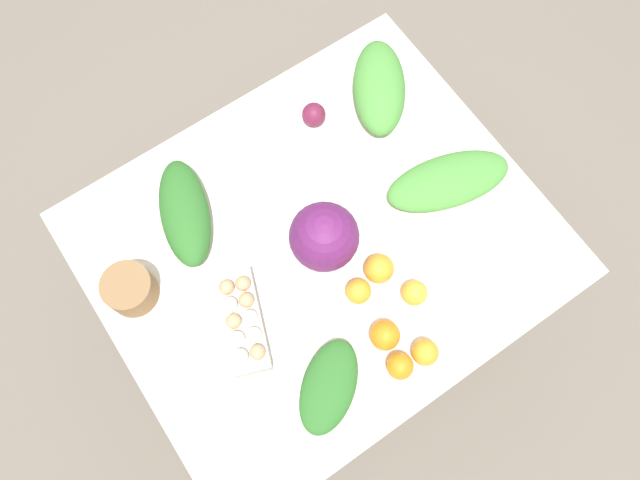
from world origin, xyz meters
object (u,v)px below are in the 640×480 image
(beet_root, at_px, (314,114))
(orange_4, at_px, (385,335))
(orange_3, at_px, (415,293))
(greens_bunch_scallion, at_px, (448,181))
(egg_carton, at_px, (243,321))
(greens_bunch_kale, at_px, (329,386))
(greens_bunch_dandelion, at_px, (379,87))
(orange_2, at_px, (400,366))
(orange_5, at_px, (357,292))
(orange_0, at_px, (379,269))
(paper_bag, at_px, (130,289))
(orange_1, at_px, (425,352))
(greens_bunch_chard, at_px, (185,212))
(cabbage_purple, at_px, (325,236))

(beet_root, relative_size, orange_4, 0.88)
(orange_3, bearing_deg, greens_bunch_scallion, 36.71)
(egg_carton, height_order, greens_bunch_kale, egg_carton)
(greens_bunch_dandelion, xyz_separation_m, orange_4, (-0.41, -0.59, -0.01))
(orange_2, distance_m, orange_3, 0.19)
(orange_5, bearing_deg, orange_0, 12.45)
(orange_4, relative_size, orange_5, 1.15)
(paper_bag, height_order, orange_1, paper_bag)
(orange_0, distance_m, orange_1, 0.24)
(greens_bunch_chard, bearing_deg, orange_3, -54.11)
(cabbage_purple, height_order, orange_2, cabbage_purple)
(paper_bag, height_order, orange_4, paper_bag)
(cabbage_purple, distance_m, greens_bunch_chard, 0.39)
(paper_bag, distance_m, orange_5, 0.59)
(cabbage_purple, xyz_separation_m, greens_bunch_kale, (-0.20, -0.31, -0.06))
(orange_1, height_order, orange_2, same)
(orange_0, distance_m, orange_5, 0.09)
(paper_bag, distance_m, orange_0, 0.65)
(paper_bag, bearing_deg, orange_2, -50.07)
(beet_root, relative_size, orange_5, 1.01)
(orange_4, bearing_deg, beet_root, 71.61)
(greens_bunch_dandelion, relative_size, orange_4, 3.99)
(greens_bunch_chard, height_order, orange_2, greens_bunch_chard)
(paper_bag, relative_size, orange_5, 1.93)
(orange_5, bearing_deg, egg_carton, 160.68)
(orange_0, distance_m, orange_2, 0.26)
(orange_4, bearing_deg, orange_3, 19.66)
(egg_carton, distance_m, beet_root, 0.63)
(greens_bunch_kale, height_order, orange_0, orange_0)
(orange_4, height_order, orange_5, orange_4)
(egg_carton, distance_m, paper_bag, 0.31)
(orange_0, bearing_deg, paper_bag, 150.78)
(cabbage_purple, height_order, paper_bag, cabbage_purple)
(greens_bunch_chard, distance_m, orange_1, 0.73)
(greens_bunch_chard, distance_m, greens_bunch_kale, 0.60)
(greens_bunch_scallion, xyz_separation_m, orange_5, (-0.39, -0.11, -0.00))
(paper_bag, bearing_deg, cabbage_purple, -19.92)
(orange_0, distance_m, orange_4, 0.18)
(greens_bunch_chard, bearing_deg, orange_5, -59.59)
(orange_0, height_order, orange_4, orange_0)
(greens_bunch_scallion, height_order, orange_4, orange_4)
(orange_3, bearing_deg, egg_carton, 155.50)
(greens_bunch_kale, xyz_separation_m, orange_4, (0.19, 0.02, 0.01))
(cabbage_purple, bearing_deg, paper_bag, 160.08)
(greens_bunch_chard, relative_size, greens_bunch_dandelion, 1.01)
(cabbage_purple, relative_size, paper_bag, 1.41)
(greens_bunch_scallion, relative_size, orange_2, 5.20)
(orange_2, bearing_deg, greens_bunch_scallion, 38.68)
(greens_bunch_dandelion, relative_size, orange_2, 4.56)
(beet_root, xyz_separation_m, orange_0, (-0.12, -0.48, 0.01))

